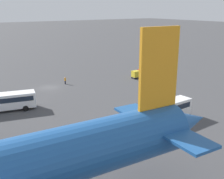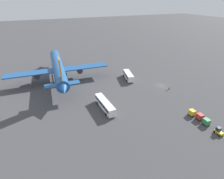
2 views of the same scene
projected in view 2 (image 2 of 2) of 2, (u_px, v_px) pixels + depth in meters
ground_plane at (161, 86)px, 78.56m from camera, size 600.00×600.00×0.00m
airplane at (58, 68)px, 80.90m from camera, size 52.72×45.63×16.60m
shuttle_bus_near at (128, 75)px, 83.97m from camera, size 10.65×5.16×3.20m
shuttle_bus_far at (105, 104)px, 61.29m from camera, size 12.76×3.32×3.23m
baggage_tug at (219, 131)px, 50.45m from camera, size 2.49×1.78×2.10m
worker_person at (169, 88)px, 74.75m from camera, size 0.38×0.38×1.74m
cargo_cart_green at (206, 121)px, 53.95m from camera, size 2.05×1.75×2.06m
cargo_cart_red at (200, 116)px, 56.23m from camera, size 2.05×1.75×2.06m
cargo_cart_yellow at (192, 112)px, 58.21m from camera, size 2.05×1.75×2.06m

